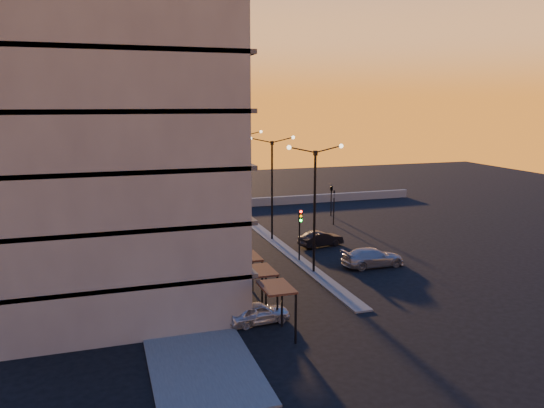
{
  "coord_description": "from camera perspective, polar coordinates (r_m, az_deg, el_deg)",
  "views": [
    {
      "loc": [
        -14.58,
        -34.88,
        12.44
      ],
      "look_at": [
        -1.64,
        4.94,
        4.4
      ],
      "focal_mm": 35.0,
      "sensor_mm": 36.0,
      "label": 1
    }
  ],
  "objects": [
    {
      "name": "car_hatchback",
      "position": [
        30.92,
        -1.48,
        -11.6
      ],
      "size": [
        3.75,
        1.77,
        1.24
      ],
      "primitive_type": "imported",
      "rotation": [
        0.0,
        0.0,
        1.66
      ],
      "color": "#BABDC3",
      "rests_on": "ground"
    },
    {
      "name": "sidewalk_west",
      "position": [
        41.0,
        -11.52,
        -6.93
      ],
      "size": [
        5.0,
        40.0,
        0.12
      ],
      "primitive_type": "cube",
      "color": "#525350",
      "rests_on": "ground"
    },
    {
      "name": "signal_east_a",
      "position": [
        54.86,
        6.67,
        -0.25
      ],
      "size": [
        0.13,
        0.16,
        3.6
      ],
      "color": "black",
      "rests_on": "ground"
    },
    {
      "name": "median",
      "position": [
        48.78,
        0.0,
        -3.83
      ],
      "size": [
        1.2,
        36.0,
        0.12
      ],
      "primitive_type": "cube",
      "color": "#525350",
      "rests_on": "ground"
    },
    {
      "name": "streetlamp_near",
      "position": [
        38.42,
        4.62,
        0.57
      ],
      "size": [
        4.32,
        0.32,
        9.51
      ],
      "color": "black",
      "rests_on": "ground"
    },
    {
      "name": "car_wagon",
      "position": [
        41.72,
        10.79,
        -5.65
      ],
      "size": [
        4.92,
        2.04,
        1.42
      ],
      "primitive_type": "imported",
      "rotation": [
        0.0,
        0.0,
        1.58
      ],
      "color": "#919397",
      "rests_on": "ground"
    },
    {
      "name": "ground",
      "position": [
        39.8,
        4.49,
        -7.38
      ],
      "size": [
        120.0,
        120.0,
        0.0
      ],
      "primitive_type": "plane",
      "color": "black",
      "rests_on": "ground"
    },
    {
      "name": "building",
      "position": [
        34.91,
        -17.29,
        9.52
      ],
      "size": [
        14.35,
        17.08,
        25.0
      ],
      "color": "slate",
      "rests_on": "ground"
    },
    {
      "name": "streetlamp_far",
      "position": [
        57.19,
        -3.1,
        3.98
      ],
      "size": [
        4.32,
        0.32,
        9.51
      ],
      "color": "black",
      "rests_on": "ground"
    },
    {
      "name": "traffic_light_main",
      "position": [
        41.58,
        3.04,
        -2.42
      ],
      "size": [
        0.28,
        0.44,
        4.25
      ],
      "color": "black",
      "rests_on": "ground"
    },
    {
      "name": "car_sedan",
      "position": [
        46.78,
        5.28,
        -3.76
      ],
      "size": [
        4.2,
        2.12,
        1.32
      ],
      "primitive_type": "imported",
      "rotation": [
        0.0,
        0.0,
        1.76
      ],
      "color": "black",
      "rests_on": "ground"
    },
    {
      "name": "streetlamp_mid",
      "position": [
        47.68,
        0.0,
        2.62
      ],
      "size": [
        4.32,
        0.32,
        9.51
      ],
      "color": "black",
      "rests_on": "ground"
    },
    {
      "name": "parapet",
      "position": [
        64.21,
        -2.71,
        0.15
      ],
      "size": [
        44.0,
        0.5,
        1.0
      ],
      "primitive_type": "cube",
      "color": "slate",
      "rests_on": "ground"
    },
    {
      "name": "signal_east_b",
      "position": [
        58.85,
        6.41,
        1.67
      ],
      "size": [
        0.42,
        1.99,
        3.6
      ],
      "color": "black",
      "rests_on": "ground"
    }
  ]
}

